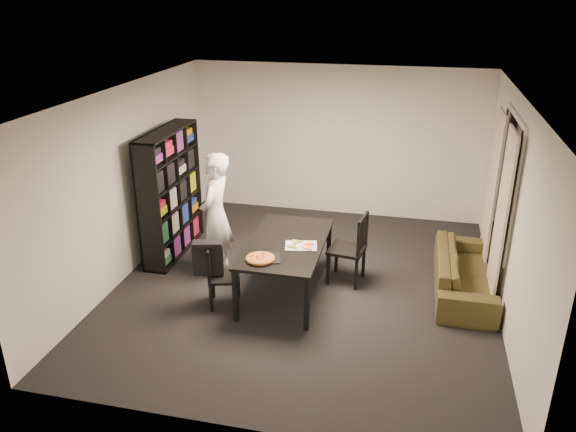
% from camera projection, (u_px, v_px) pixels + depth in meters
% --- Properties ---
extents(room, '(5.01, 5.51, 2.61)m').
position_uv_depth(room, '(306.00, 196.00, 7.17)').
color(room, black).
rests_on(room, ground).
extents(window_pane, '(0.02, 1.40, 1.60)m').
position_uv_depth(window_pane, '(507.00, 181.00, 7.12)').
color(window_pane, black).
rests_on(window_pane, room).
extents(window_frame, '(0.03, 1.52, 1.72)m').
position_uv_depth(window_frame, '(507.00, 181.00, 7.12)').
color(window_frame, white).
rests_on(window_frame, room).
extents(curtain_left, '(0.03, 0.70, 2.25)m').
position_uv_depth(curtain_left, '(501.00, 221.00, 6.81)').
color(curtain_left, beige).
rests_on(curtain_left, room).
extents(curtain_right, '(0.03, 0.70, 2.25)m').
position_uv_depth(curtain_right, '(492.00, 192.00, 7.74)').
color(curtain_right, beige).
rests_on(curtain_right, room).
extents(bookshelf, '(0.35, 1.50, 1.90)m').
position_uv_depth(bookshelf, '(171.00, 193.00, 8.29)').
color(bookshelf, black).
rests_on(bookshelf, room).
extents(dining_table, '(0.97, 1.75, 0.73)m').
position_uv_depth(dining_table, '(286.00, 246.00, 7.28)').
color(dining_table, black).
rests_on(dining_table, room).
extents(chair_left, '(0.47, 0.47, 0.82)m').
position_uv_depth(chair_left, '(218.00, 272.00, 7.05)').
color(chair_left, black).
rests_on(chair_left, room).
extents(chair_right, '(0.52, 0.52, 0.99)m').
position_uv_depth(chair_right, '(354.00, 244.00, 7.56)').
color(chair_right, black).
rests_on(chair_right, room).
extents(draped_jacket, '(0.39, 0.25, 0.45)m').
position_uv_depth(draped_jacket, '(208.00, 257.00, 6.96)').
color(draped_jacket, black).
rests_on(draped_jacket, chair_left).
extents(person, '(0.43, 0.65, 1.77)m').
position_uv_depth(person, '(216.00, 215.00, 7.67)').
color(person, white).
rests_on(person, room).
extents(baking_tray, '(0.47, 0.42, 0.01)m').
position_uv_depth(baking_tray, '(264.00, 258.00, 6.81)').
color(baking_tray, black).
rests_on(baking_tray, dining_table).
extents(pepperoni_pizza, '(0.35, 0.35, 0.03)m').
position_uv_depth(pepperoni_pizza, '(260.00, 258.00, 6.76)').
color(pepperoni_pizza, olive).
rests_on(pepperoni_pizza, dining_table).
extents(kitchen_towel, '(0.45, 0.37, 0.01)m').
position_uv_depth(kitchen_towel, '(301.00, 246.00, 7.13)').
color(kitchen_towel, white).
rests_on(kitchen_towel, dining_table).
extents(pizza_slices, '(0.40, 0.34, 0.01)m').
position_uv_depth(pizza_slices, '(302.00, 245.00, 7.14)').
color(pizza_slices, '#B98939').
rests_on(pizza_slices, dining_table).
extents(sofa, '(0.74, 1.88, 0.55)m').
position_uv_depth(sofa, '(464.00, 272.00, 7.44)').
color(sofa, '#3C3018').
rests_on(sofa, room).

